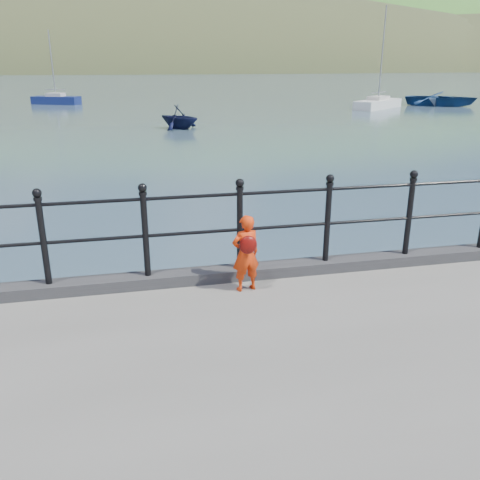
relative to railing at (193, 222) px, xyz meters
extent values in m
plane|color=#2D4251|center=(0.00, 0.15, -1.82)|extent=(600.00, 600.00, 0.00)
cube|color=#28282B|center=(0.00, 0.00, -0.75)|extent=(60.00, 0.30, 0.15)
cylinder|color=black|center=(0.00, 0.00, -0.15)|extent=(18.00, 0.04, 0.04)
cylinder|color=black|center=(0.00, 0.00, 0.32)|extent=(18.00, 0.04, 0.04)
cylinder|color=black|center=(-1.80, 0.00, -0.15)|extent=(0.08, 0.08, 1.05)
sphere|color=black|center=(-1.80, 0.00, 0.47)|extent=(0.11, 0.11, 0.11)
cylinder|color=black|center=(-0.60, 0.00, -0.15)|extent=(0.08, 0.08, 1.05)
sphere|color=black|center=(-0.60, 0.00, 0.47)|extent=(0.11, 0.11, 0.11)
cylinder|color=black|center=(0.60, 0.00, -0.15)|extent=(0.08, 0.08, 1.05)
sphere|color=black|center=(0.60, 0.00, 0.47)|extent=(0.11, 0.11, 0.11)
cylinder|color=black|center=(1.80, 0.00, -0.15)|extent=(0.08, 0.08, 1.05)
sphere|color=black|center=(1.80, 0.00, 0.47)|extent=(0.11, 0.11, 0.11)
cylinder|color=black|center=(3.00, 0.00, -0.15)|extent=(0.08, 0.08, 1.05)
sphere|color=black|center=(3.00, 0.00, 0.47)|extent=(0.11, 0.11, 0.11)
ellipsoid|color=#333A21|center=(20.00, 195.15, -17.22)|extent=(400.00, 100.00, 88.00)
ellipsoid|color=#387026|center=(60.00, 255.15, -29.12)|extent=(600.00, 180.00, 156.00)
cube|color=silver|center=(-35.00, 181.15, 1.18)|extent=(9.00, 6.00, 6.00)
cube|color=#4C4744|center=(-35.00, 181.15, 5.18)|extent=(9.50, 6.50, 2.00)
cube|color=silver|center=(-12.00, 181.15, 1.18)|extent=(9.00, 6.00, 6.00)
cube|color=#4C4744|center=(-12.00, 181.15, 5.18)|extent=(9.50, 6.50, 2.00)
cube|color=silver|center=(18.00, 181.15, 1.18)|extent=(9.00, 6.00, 6.00)
cube|color=#4C4744|center=(18.00, 181.15, 5.18)|extent=(9.50, 6.50, 2.00)
cube|color=silver|center=(45.00, 181.15, 1.18)|extent=(9.00, 6.00, 6.00)
cube|color=#4C4744|center=(45.00, 181.15, 5.18)|extent=(9.50, 6.50, 2.00)
imported|color=red|center=(0.59, -0.38, -0.33)|extent=(0.40, 0.30, 0.98)
ellipsoid|color=#BA0C07|center=(0.59, -0.51, -0.18)|extent=(0.22, 0.11, 0.23)
imported|color=navy|center=(26.30, 35.06, -1.21)|extent=(7.29, 6.90, 1.23)
imported|color=black|center=(2.25, 23.92, -1.14)|extent=(3.41, 3.40, 1.36)
cube|color=white|center=(19.67, 33.75, -1.57)|extent=(5.54, 4.83, 0.90)
cube|color=beige|center=(19.67, 33.75, -1.07)|extent=(2.29, 2.13, 0.50)
cylinder|color=#A5A5A8|center=(19.67, 33.75, 2.44)|extent=(0.10, 0.10, 7.12)
cylinder|color=#A5A5A8|center=(19.67, 33.75, -0.52)|extent=(2.08, 1.66, 0.06)
cube|color=navy|center=(-6.83, 43.97, -1.57)|extent=(4.49, 2.98, 0.90)
cube|color=beige|center=(-6.83, 43.97, -1.07)|extent=(1.76, 1.48, 0.50)
cylinder|color=#A5A5A8|center=(-6.83, 43.97, 1.67)|extent=(0.10, 0.10, 5.58)
cylinder|color=#A5A5A8|center=(-6.83, 43.97, -0.52)|extent=(1.80, 0.83, 0.06)
camera|label=1|loc=(-0.73, -6.07, 1.90)|focal=38.00mm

